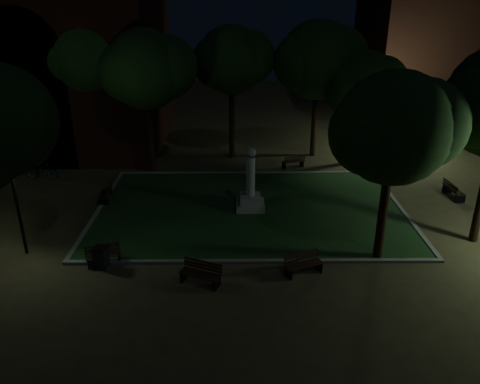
% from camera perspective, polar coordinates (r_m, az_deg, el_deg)
% --- Properties ---
extents(ground, '(80.00, 80.00, 0.00)m').
position_cam_1_polar(ground, '(21.85, 1.41, -4.36)').
color(ground, '#4C4227').
extents(lawn, '(15.00, 10.00, 0.08)m').
position_cam_1_polar(lawn, '(23.63, 1.26, -2.05)').
color(lawn, '#20411B').
rests_on(lawn, ground).
extents(lawn_kerb, '(15.40, 10.40, 0.12)m').
position_cam_1_polar(lawn_kerb, '(23.62, 1.26, -2.00)').
color(lawn_kerb, slate).
rests_on(lawn_kerb, ground).
extents(monument, '(1.40, 1.40, 3.20)m').
position_cam_1_polar(monument, '(23.26, 1.28, 0.00)').
color(monument, gray).
rests_on(monument, lawn).
extents(building_main, '(20.00, 12.00, 15.00)m').
position_cam_1_polar(building_main, '(36.58, -26.15, 16.60)').
color(building_main, '#492015').
rests_on(building_main, ground).
extents(building_far, '(16.00, 10.00, 12.00)m').
position_cam_1_polar(building_far, '(43.82, 25.76, 15.52)').
color(building_far, '#492015').
rests_on(building_far, ground).
extents(tree_north_wl, '(5.53, 4.51, 8.41)m').
position_cam_1_polar(tree_north_wl, '(27.55, -11.25, 14.44)').
color(tree_north_wl, black).
rests_on(tree_north_wl, ground).
extents(tree_north_er, '(6.04, 4.93, 8.72)m').
position_cam_1_polar(tree_north_er, '(30.69, 9.72, 15.57)').
color(tree_north_er, black).
rests_on(tree_north_er, ground).
extents(tree_ne, '(5.29, 4.32, 7.03)m').
position_cam_1_polar(tree_ne, '(30.15, 15.00, 12.35)').
color(tree_ne, black).
rests_on(tree_ne, ground).
extents(tree_se, '(5.27, 4.30, 7.64)m').
position_cam_1_polar(tree_se, '(18.26, 18.55, 7.36)').
color(tree_se, black).
rests_on(tree_se, ground).
extents(tree_nw, '(6.79, 5.54, 9.29)m').
position_cam_1_polar(tree_nw, '(30.89, -17.17, 15.46)').
color(tree_nw, black).
rests_on(tree_nw, ground).
extents(tree_far_north, '(5.18, 4.23, 8.42)m').
position_cam_1_polar(tree_far_north, '(29.93, -0.88, 15.78)').
color(tree_far_north, black).
rests_on(tree_far_north, ground).
extents(lamppost_sw, '(1.18, 0.28, 3.96)m').
position_cam_1_polar(lamppost_sw, '(20.59, -25.80, 0.07)').
color(lamppost_sw, black).
rests_on(lamppost_sw, ground).
extents(lamppost_nw, '(1.18, 0.28, 4.62)m').
position_cam_1_polar(lamppost_nw, '(31.06, -21.40, 8.72)').
color(lamppost_nw, black).
rests_on(lamppost_nw, ground).
extents(lamppost_ne, '(1.18, 0.28, 4.11)m').
position_cam_1_polar(lamppost_ne, '(32.73, 19.06, 9.14)').
color(lamppost_ne, black).
rests_on(lamppost_ne, ground).
extents(bench_near_left, '(1.67, 1.13, 0.87)m').
position_cam_1_polar(bench_near_left, '(17.76, -4.78, -9.90)').
color(bench_near_left, black).
rests_on(bench_near_left, ground).
extents(bench_near_right, '(1.59, 1.04, 0.83)m').
position_cam_1_polar(bench_near_right, '(18.47, 7.70, -8.72)').
color(bench_near_right, black).
rests_on(bench_near_right, ground).
extents(bench_west_near, '(1.46, 0.93, 0.76)m').
position_cam_1_polar(bench_west_near, '(19.73, -16.33, -7.42)').
color(bench_west_near, black).
rests_on(bench_west_near, ground).
extents(bench_left_side, '(0.66, 1.54, 0.83)m').
position_cam_1_polar(bench_left_side, '(25.39, -16.00, -0.29)').
color(bench_left_side, black).
rests_on(bench_left_side, ground).
extents(bench_right_side, '(0.66, 1.63, 0.87)m').
position_cam_1_polar(bench_right_side, '(27.30, 24.54, 0.16)').
color(bench_right_side, black).
rests_on(bench_right_side, ground).
extents(bench_far_side, '(1.49, 0.92, 0.77)m').
position_cam_1_polar(bench_far_side, '(29.44, 6.52, 3.64)').
color(bench_far_side, black).
rests_on(bench_far_side, ground).
extents(trash_bin, '(0.62, 0.62, 0.90)m').
position_cam_1_polar(trash_bin, '(19.41, -16.59, -7.63)').
color(trash_bin, black).
rests_on(trash_bin, ground).
extents(bicycle, '(1.94, 0.85, 0.99)m').
position_cam_1_polar(bicycle, '(29.78, -22.97, 2.41)').
color(bicycle, black).
rests_on(bicycle, ground).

